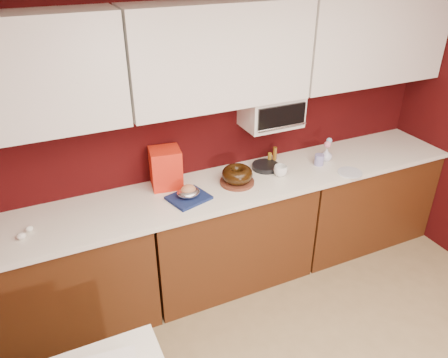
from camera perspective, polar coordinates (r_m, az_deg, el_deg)
wall_back at (r=3.43m, az=-1.71°, el=6.65°), size 4.00×0.02×2.50m
base_cabinet_left at (r=3.37m, az=-21.06°, el=-12.49°), size 1.31×0.58×0.86m
base_cabinet_center at (r=3.59m, az=0.46°, el=-7.31°), size 1.31×0.58×0.86m
base_cabinet_right at (r=4.24m, az=17.00°, el=-2.50°), size 1.31×0.58×0.86m
countertop at (r=3.34m, az=0.49°, el=-1.08°), size 4.00×0.62×0.04m
upper_cabinet_left at (r=2.85m, az=-26.47°, el=11.72°), size 1.31×0.33×0.70m
upper_cabinet_center at (r=3.10m, az=-0.62°, el=15.89°), size 1.31×0.33×0.70m
upper_cabinet_right at (r=3.84m, az=18.71°, el=16.99°), size 1.31×0.33×0.70m
toaster_oven at (r=3.46m, az=6.17°, el=8.89°), size 0.45×0.30×0.25m
toaster_oven_door at (r=3.33m, az=7.57°, el=8.01°), size 0.40×0.02×0.18m
toaster_oven_handle at (r=3.35m, az=7.62°, el=6.73°), size 0.42×0.02×0.02m
cake_base at (r=3.35m, az=1.72°, el=-0.39°), size 0.35×0.35×0.02m
bundt_cake at (r=3.31m, az=1.74°, el=0.63°), size 0.25×0.25×0.10m
navy_towel at (r=3.16m, az=-4.64°, el=-2.46°), size 0.33×0.30×0.02m
foil_ham_nest at (r=3.14m, az=-4.67°, el=-1.77°), size 0.19×0.17×0.06m
roasted_ham at (r=3.12m, az=-4.69°, el=-1.37°), size 0.12×0.10×0.07m
pandoro_box at (r=3.28m, az=-7.62°, el=1.44°), size 0.25×0.23×0.30m
dark_pan at (r=3.58m, az=5.43°, el=1.65°), size 0.24×0.24×0.04m
coffee_mug at (r=3.46m, az=7.40°, el=1.20°), size 0.13×0.13×0.10m
blue_jar at (r=3.69m, az=12.32°, el=2.47°), size 0.09×0.09×0.09m
flower_vase at (r=3.77m, az=13.22°, el=3.22°), size 0.09×0.09×0.12m
flower_pink at (r=3.74m, az=13.37°, el=4.42°), size 0.06×0.06×0.06m
flower_blue at (r=3.76m, az=13.59°, el=4.91°), size 0.05×0.05×0.05m
china_plate at (r=3.64m, az=16.12°, el=0.82°), size 0.20×0.20×0.01m
amber_bottle at (r=3.65m, az=5.97°, el=2.73°), size 0.04×0.04×0.09m
egg_left at (r=3.02m, az=-24.96°, el=-6.77°), size 0.07×0.06×0.04m
egg_right at (r=3.08m, az=-24.09°, el=-5.96°), size 0.06×0.05×0.04m
amber_bottle_tall at (r=3.71m, az=6.65°, el=3.31°), size 0.04×0.04×0.12m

